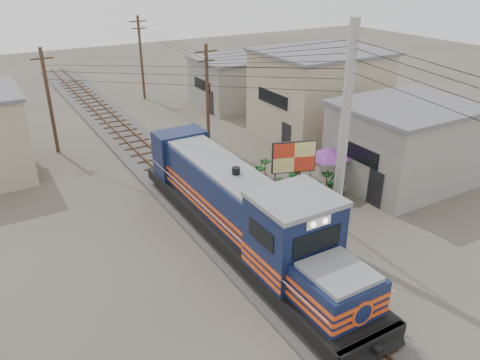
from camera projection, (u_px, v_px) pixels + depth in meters
ground at (263, 264)px, 20.19m from camera, size 120.00×120.00×0.00m
ballast at (172, 178)px, 27.96m from camera, size 3.60×70.00×0.16m
track at (172, 175)px, 27.88m from camera, size 1.15×70.00×0.12m
locomotive at (243, 212)px, 20.74m from camera, size 2.99×16.30×4.04m
utility_pole_main at (343, 144)px, 19.26m from camera, size 0.40×0.40×10.00m
wooden_pole_mid at (207, 94)px, 31.61m from camera, size 1.60×0.24×7.00m
wooden_pole_far at (141, 57)px, 42.57m from camera, size 1.60×0.24×7.50m
wooden_pole_left at (49, 99)px, 30.39m from camera, size 1.60×0.24×7.00m
power_lines at (172, 55)px, 23.53m from camera, size 9.65×19.00×3.30m
shophouse_front at (404, 144)px, 26.78m from camera, size 7.35×6.30×4.70m
shophouse_mid at (318, 94)px, 33.94m from camera, size 8.40×7.35×6.20m
shophouse_back at (233, 82)px, 41.49m from camera, size 6.30×6.30×4.20m
billboard at (294, 159)px, 23.94m from camera, size 2.24×0.87×3.60m
market_umbrella at (329, 153)px, 25.70m from camera, size 2.59×2.59×2.59m
vendor at (297, 164)px, 27.65m from camera, size 0.79×0.63×1.88m
plant_nursery at (309, 188)px, 25.82m from camera, size 3.41×3.47×1.07m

